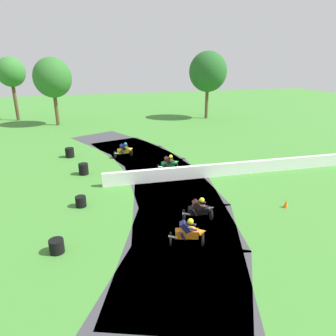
% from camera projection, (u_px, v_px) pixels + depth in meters
% --- Properties ---
extents(ground_plane, '(120.00, 120.00, 0.00)m').
position_uv_depth(ground_plane, '(169.00, 180.00, 20.39)').
color(ground_plane, '#428433').
extents(track_asphalt, '(10.96, 33.07, 0.01)m').
position_uv_depth(track_asphalt, '(150.00, 182.00, 20.09)').
color(track_asphalt, '#3D3D42').
rests_on(track_asphalt, ground).
extents(safety_barrier, '(20.07, 1.59, 0.90)m').
position_uv_depth(safety_barrier, '(245.00, 168.00, 21.51)').
color(safety_barrier, white).
rests_on(safety_barrier, ground).
extents(motorcycle_lead_orange, '(1.69, 1.11, 1.42)m').
position_uv_depth(motorcycle_lead_orange, '(189.00, 233.00, 12.95)').
color(motorcycle_lead_orange, black).
rests_on(motorcycle_lead_orange, ground).
extents(motorcycle_chase_black, '(1.70, 1.02, 1.43)m').
position_uv_depth(motorcycle_chase_black, '(200.00, 209.00, 15.00)').
color(motorcycle_chase_black, black).
rests_on(motorcycle_chase_black, ground).
extents(motorcycle_trailing_green, '(1.68, 0.88, 1.43)m').
position_uv_depth(motorcycle_trailing_green, '(169.00, 163.00, 21.81)').
color(motorcycle_trailing_green, black).
rests_on(motorcycle_trailing_green, ground).
extents(motorcycle_fourth_yellow, '(1.69, 0.95, 1.42)m').
position_uv_depth(motorcycle_fourth_yellow, '(124.00, 150.00, 25.11)').
color(motorcycle_fourth_yellow, black).
rests_on(motorcycle_fourth_yellow, ground).
extents(tire_stack_near, '(0.62, 0.62, 0.60)m').
position_uv_depth(tire_stack_near, '(57.00, 246.00, 12.62)').
color(tire_stack_near, black).
rests_on(tire_stack_near, ground).
extents(tire_stack_mid_a, '(0.58, 0.58, 0.60)m').
position_uv_depth(tire_stack_mid_a, '(81.00, 201.00, 16.64)').
color(tire_stack_mid_a, black).
rests_on(tire_stack_mid_a, ground).
extents(tire_stack_mid_b, '(0.67, 0.67, 0.80)m').
position_uv_depth(tire_stack_mid_b, '(84.00, 169.00, 21.38)').
color(tire_stack_mid_b, black).
rests_on(tire_stack_mid_b, ground).
extents(tire_stack_far, '(0.72, 0.72, 0.80)m').
position_uv_depth(tire_stack_far, '(70.00, 153.00, 25.23)').
color(tire_stack_far, black).
rests_on(tire_stack_far, ground).
extents(traffic_cone, '(0.28, 0.28, 0.44)m').
position_uv_depth(traffic_cone, '(286.00, 204.00, 16.56)').
color(traffic_cone, orange).
rests_on(traffic_cone, ground).
extents(tree_far_left, '(4.52, 4.52, 8.16)m').
position_uv_depth(tree_far_left, '(53.00, 78.00, 36.31)').
color(tree_far_left, brown).
rests_on(tree_far_left, ground).
extents(tree_far_right, '(5.12, 5.12, 9.02)m').
position_uv_depth(tree_far_right, '(208.00, 72.00, 40.76)').
color(tree_far_right, brown).
rests_on(tree_far_right, ground).
extents(tree_mid_rise, '(3.64, 3.64, 8.26)m').
position_uv_depth(tree_mid_rise, '(11.00, 72.00, 39.23)').
color(tree_mid_rise, brown).
rests_on(tree_mid_rise, ground).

